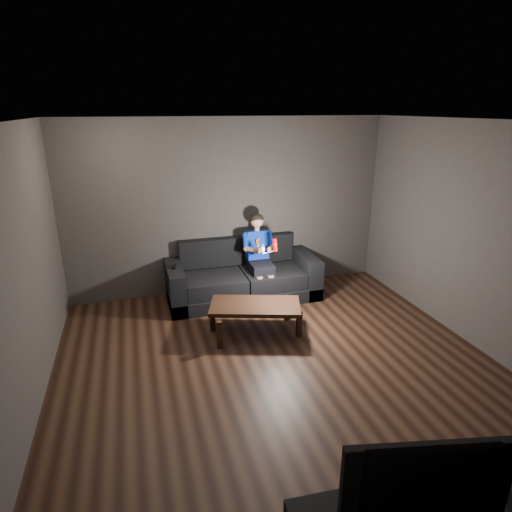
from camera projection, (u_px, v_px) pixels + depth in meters
name	position (u px, v px, depth m)	size (l,w,h in m)	color
floor	(282.00, 372.00, 4.82)	(5.00, 5.00, 0.00)	black
back_wall	(230.00, 207.00, 6.64)	(5.00, 0.04, 2.70)	#393531
front_wall	(456.00, 423.00, 2.11)	(5.00, 0.04, 2.70)	#393531
left_wall	(14.00, 286.00, 3.72)	(0.04, 5.00, 2.70)	#393531
right_wall	(484.00, 239.00, 5.04)	(0.04, 5.00, 2.70)	#393531
ceiling	(288.00, 121.00, 3.93)	(5.00, 5.00, 0.02)	silver
sofa	(242.00, 279.00, 6.65)	(2.29, 0.99, 0.88)	black
child	(259.00, 250.00, 6.51)	(0.50, 0.61, 1.22)	black
wii_remote_red	(275.00, 245.00, 6.04)	(0.06, 0.08, 0.18)	#E20100
nunchuk_white	(263.00, 249.00, 6.01)	(0.06, 0.08, 0.14)	silver
wii_remote_black	(174.00, 267.00, 6.18)	(0.07, 0.16, 0.03)	black
coffee_table	(255.00, 308.00, 5.53)	(1.27, 0.90, 0.42)	black
tv	(418.00, 469.00, 2.50)	(0.98, 0.13, 0.57)	black
wii_console	(495.00, 470.00, 2.72)	(0.05, 0.17, 0.22)	silver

